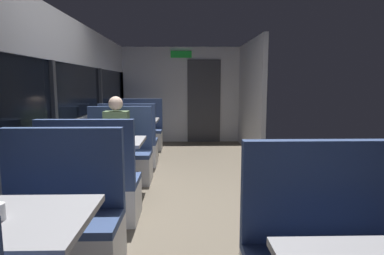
{
  "coord_description": "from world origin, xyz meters",
  "views": [
    {
      "loc": [
        0.06,
        -3.74,
        1.45
      ],
      "look_at": [
        0.17,
        0.51,
        0.86
      ],
      "focal_mm": 30.27,
      "sensor_mm": 36.0,
      "label": 1
    }
  ],
  "objects_px": {
    "dining_table_near_window": "(5,235)",
    "bench_near_window_facing_entry": "(58,231)",
    "dining_table_mid_window": "(107,148)",
    "bench_far_window_facing_entry": "(140,135)",
    "seated_passenger": "(118,147)",
    "bench_mid_window_facing_end": "(92,191)",
    "bench_far_window_facing_end": "(129,147)",
    "bench_mid_window_facing_entry": "(119,159)",
    "dining_table_far_window": "(135,124)"
  },
  "relations": [
    {
      "from": "dining_table_near_window",
      "to": "bench_near_window_facing_entry",
      "type": "distance_m",
      "value": 0.77
    },
    {
      "from": "dining_table_mid_window",
      "to": "bench_far_window_facing_entry",
      "type": "height_order",
      "value": "bench_far_window_facing_entry"
    },
    {
      "from": "dining_table_mid_window",
      "to": "seated_passenger",
      "type": "distance_m",
      "value": 0.64
    },
    {
      "from": "bench_mid_window_facing_end",
      "to": "bench_far_window_facing_entry",
      "type": "distance_m",
      "value": 3.72
    },
    {
      "from": "bench_mid_window_facing_end",
      "to": "dining_table_mid_window",
      "type": "bearing_deg",
      "value": 90.0
    },
    {
      "from": "bench_far_window_facing_end",
      "to": "bench_far_window_facing_entry",
      "type": "height_order",
      "value": "same"
    },
    {
      "from": "bench_near_window_facing_entry",
      "to": "bench_far_window_facing_entry",
      "type": "relative_size",
      "value": 1.0
    },
    {
      "from": "dining_table_near_window",
      "to": "bench_mid_window_facing_entry",
      "type": "xyz_separation_m",
      "value": [
        0.0,
        3.02,
        -0.31
      ]
    },
    {
      "from": "bench_far_window_facing_end",
      "to": "seated_passenger",
      "type": "height_order",
      "value": "seated_passenger"
    },
    {
      "from": "dining_table_mid_window",
      "to": "seated_passenger",
      "type": "bearing_deg",
      "value": 90.0
    },
    {
      "from": "bench_near_window_facing_entry",
      "to": "bench_mid_window_facing_entry",
      "type": "height_order",
      "value": "same"
    },
    {
      "from": "bench_near_window_facing_entry",
      "to": "dining_table_far_window",
      "type": "distance_m",
      "value": 3.95
    },
    {
      "from": "dining_table_near_window",
      "to": "bench_mid_window_facing_end",
      "type": "bearing_deg",
      "value": 90.0
    },
    {
      "from": "dining_table_mid_window",
      "to": "bench_near_window_facing_entry",
      "type": "bearing_deg",
      "value": -90.0
    },
    {
      "from": "bench_far_window_facing_entry",
      "to": "bench_far_window_facing_end",
      "type": "bearing_deg",
      "value": -90.0
    },
    {
      "from": "bench_mid_window_facing_entry",
      "to": "bench_far_window_facing_entry",
      "type": "xyz_separation_m",
      "value": [
        0.0,
        2.32,
        0.0
      ]
    },
    {
      "from": "dining_table_far_window",
      "to": "bench_far_window_facing_entry",
      "type": "relative_size",
      "value": 0.82
    },
    {
      "from": "bench_mid_window_facing_end",
      "to": "bench_far_window_facing_end",
      "type": "bearing_deg",
      "value": 90.0
    },
    {
      "from": "bench_near_window_facing_entry",
      "to": "dining_table_mid_window",
      "type": "height_order",
      "value": "bench_near_window_facing_entry"
    },
    {
      "from": "bench_near_window_facing_entry",
      "to": "bench_mid_window_facing_entry",
      "type": "xyz_separation_m",
      "value": [
        0.0,
        2.32,
        0.0
      ]
    },
    {
      "from": "dining_table_mid_window",
      "to": "dining_table_far_window",
      "type": "xyz_separation_m",
      "value": [
        0.0,
        2.32,
        0.0
      ]
    },
    {
      "from": "dining_table_mid_window",
      "to": "bench_mid_window_facing_entry",
      "type": "height_order",
      "value": "bench_mid_window_facing_entry"
    },
    {
      "from": "bench_far_window_facing_end",
      "to": "bench_far_window_facing_entry",
      "type": "xyz_separation_m",
      "value": [
        0.0,
        1.4,
        0.0
      ]
    },
    {
      "from": "dining_table_far_window",
      "to": "bench_mid_window_facing_end",
      "type": "bearing_deg",
      "value": -90.0
    },
    {
      "from": "bench_mid_window_facing_entry",
      "to": "bench_far_window_facing_end",
      "type": "height_order",
      "value": "same"
    },
    {
      "from": "bench_mid_window_facing_end",
      "to": "bench_far_window_facing_entry",
      "type": "height_order",
      "value": "same"
    },
    {
      "from": "dining_table_near_window",
      "to": "dining_table_far_window",
      "type": "distance_m",
      "value": 4.64
    },
    {
      "from": "dining_table_near_window",
      "to": "bench_mid_window_facing_entry",
      "type": "height_order",
      "value": "bench_mid_window_facing_entry"
    },
    {
      "from": "bench_near_window_facing_entry",
      "to": "dining_table_near_window",
      "type": "bearing_deg",
      "value": -90.0
    },
    {
      "from": "bench_near_window_facing_entry",
      "to": "bench_mid_window_facing_entry",
      "type": "distance_m",
      "value": 2.32
    },
    {
      "from": "bench_mid_window_facing_end",
      "to": "bench_far_window_facing_end",
      "type": "relative_size",
      "value": 1.0
    },
    {
      "from": "bench_far_window_facing_end",
      "to": "dining_table_far_window",
      "type": "bearing_deg",
      "value": 90.0
    },
    {
      "from": "bench_near_window_facing_entry",
      "to": "bench_mid_window_facing_entry",
      "type": "bearing_deg",
      "value": 90.0
    },
    {
      "from": "bench_far_window_facing_entry",
      "to": "seated_passenger",
      "type": "distance_m",
      "value": 2.4
    },
    {
      "from": "dining_table_near_window",
      "to": "dining_table_mid_window",
      "type": "bearing_deg",
      "value": 90.0
    },
    {
      "from": "dining_table_mid_window",
      "to": "dining_table_far_window",
      "type": "height_order",
      "value": "same"
    },
    {
      "from": "bench_near_window_facing_entry",
      "to": "seated_passenger",
      "type": "distance_m",
      "value": 2.26
    },
    {
      "from": "bench_far_window_facing_end",
      "to": "dining_table_near_window",
      "type": "bearing_deg",
      "value": -90.0
    },
    {
      "from": "bench_mid_window_facing_end",
      "to": "bench_mid_window_facing_entry",
      "type": "relative_size",
      "value": 1.0
    },
    {
      "from": "bench_far_window_facing_entry",
      "to": "seated_passenger",
      "type": "xyz_separation_m",
      "value": [
        0.0,
        -2.39,
        0.21
      ]
    },
    {
      "from": "bench_mid_window_facing_end",
      "to": "seated_passenger",
      "type": "height_order",
      "value": "seated_passenger"
    },
    {
      "from": "bench_mid_window_facing_entry",
      "to": "dining_table_mid_window",
      "type": "bearing_deg",
      "value": -90.0
    },
    {
      "from": "dining_table_far_window",
      "to": "bench_far_window_facing_entry",
      "type": "distance_m",
      "value": 0.77
    },
    {
      "from": "bench_near_window_facing_entry",
      "to": "dining_table_far_window",
      "type": "xyz_separation_m",
      "value": [
        0.0,
        3.94,
        0.31
      ]
    },
    {
      "from": "bench_mid_window_facing_end",
      "to": "dining_table_far_window",
      "type": "bearing_deg",
      "value": 90.0
    },
    {
      "from": "bench_mid_window_facing_end",
      "to": "dining_table_far_window",
      "type": "distance_m",
      "value": 3.03
    },
    {
      "from": "bench_mid_window_facing_end",
      "to": "bench_near_window_facing_entry",
      "type": "bearing_deg",
      "value": -90.0
    },
    {
      "from": "dining_table_mid_window",
      "to": "bench_mid_window_facing_entry",
      "type": "relative_size",
      "value": 0.82
    },
    {
      "from": "seated_passenger",
      "to": "bench_far_window_facing_end",
      "type": "bearing_deg",
      "value": 90.0
    },
    {
      "from": "dining_table_near_window",
      "to": "seated_passenger",
      "type": "height_order",
      "value": "seated_passenger"
    }
  ]
}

